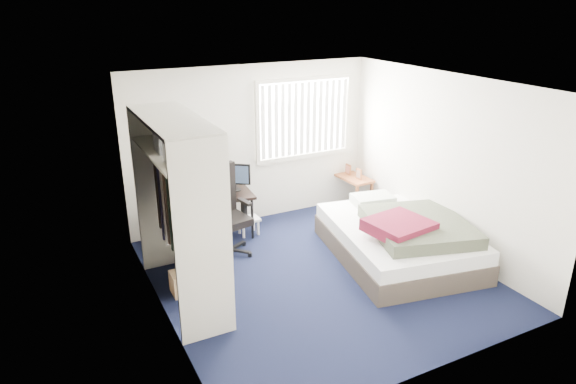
% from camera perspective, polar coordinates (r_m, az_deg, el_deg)
% --- Properties ---
extents(ground, '(4.20, 4.20, 0.00)m').
position_cam_1_polar(ground, '(6.85, 3.34, -9.20)').
color(ground, black).
rests_on(ground, ground).
extents(room_shell, '(4.20, 4.20, 4.20)m').
position_cam_1_polar(room_shell, '(6.23, 3.63, 2.91)').
color(room_shell, silver).
rests_on(room_shell, ground).
extents(window_assembly, '(1.72, 0.09, 1.32)m').
position_cam_1_polar(window_assembly, '(8.35, 1.83, 8.20)').
color(window_assembly, white).
rests_on(window_assembly, ground).
extents(closet, '(0.64, 1.84, 2.22)m').
position_cam_1_polar(closet, '(5.90, -11.88, -0.16)').
color(closet, beige).
rests_on(closet, ground).
extents(desk, '(1.45, 0.77, 1.14)m').
position_cam_1_polar(desk, '(7.66, -9.22, -0.10)').
color(desk, black).
rests_on(desk, ground).
extents(office_chair, '(0.72, 0.72, 1.31)m').
position_cam_1_polar(office_chair, '(7.27, -6.97, -3.03)').
color(office_chair, black).
rests_on(office_chair, ground).
extents(footstool, '(0.33, 0.26, 0.27)m').
position_cam_1_polar(footstool, '(7.89, -4.41, -3.32)').
color(footstool, white).
rests_on(footstool, ground).
extents(nightstand, '(0.44, 0.80, 0.72)m').
position_cam_1_polar(nightstand, '(8.94, 7.13, 1.37)').
color(nightstand, brown).
rests_on(nightstand, ground).
extents(bed, '(2.03, 2.47, 0.72)m').
position_cam_1_polar(bed, '(7.30, 12.32, -5.01)').
color(bed, '#3F362E').
rests_on(bed, ground).
extents(pine_box, '(0.37, 0.28, 0.28)m').
position_cam_1_polar(pine_box, '(6.54, -11.22, -9.75)').
color(pine_box, '#AC8056').
rests_on(pine_box, ground).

